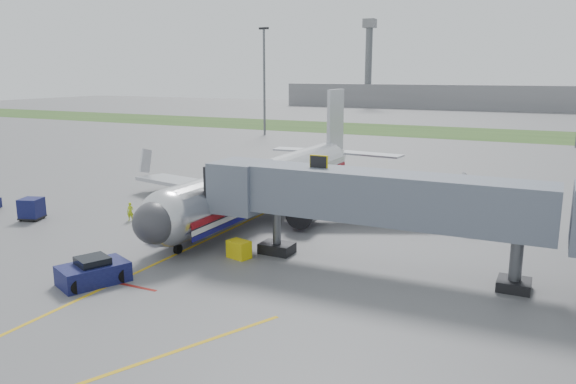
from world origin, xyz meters
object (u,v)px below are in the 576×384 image
at_px(pushback_tug, 93,272).
at_px(ramp_worker, 130,212).
at_px(belt_loader, 172,232).
at_px(airliner, 269,182).

distance_m(pushback_tug, ramp_worker, 14.13).
bearing_deg(ramp_worker, belt_loader, -42.63).
relative_size(belt_loader, ramp_worker, 2.66).
height_order(pushback_tug, ramp_worker, pushback_tug).
height_order(airliner, belt_loader, airliner).
distance_m(airliner, pushback_tug, 19.98).
bearing_deg(belt_loader, ramp_worker, 157.49).
bearing_deg(belt_loader, airliner, 76.76).
distance_m(belt_loader, ramp_worker, 6.79).
height_order(belt_loader, ramp_worker, belt_loader).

